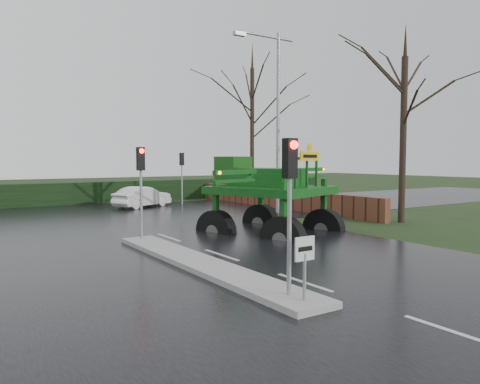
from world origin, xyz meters
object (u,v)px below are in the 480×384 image
traffic_signal_near (290,182)px  white_sedan (143,208)px  street_light_right (274,106)px  crop_sprayer (279,182)px  keep_left_sign (305,258)px  traffic_signal_far (182,167)px  traffic_signal_mid (141,173)px

traffic_signal_near → white_sedan: size_ratio=0.87×
street_light_right → white_sedan: 10.76m
white_sedan → crop_sprayer: bearing=154.9°
traffic_signal_near → keep_left_sign: bearing=-90.0°
traffic_signal_far → white_sedan: (-3.00, -0.41, -2.59)m
traffic_signal_near → traffic_signal_far: (7.80, 21.02, 0.00)m
traffic_signal_far → crop_sprayer: size_ratio=0.44×
street_light_right → crop_sprayer: (-4.81, -6.63, -3.78)m
traffic_signal_far → white_sedan: size_ratio=0.87×
crop_sprayer → white_sedan: size_ratio=1.96×
traffic_signal_mid → crop_sprayer: (4.68, -2.12, -0.38)m
keep_left_sign → street_light_right: street_light_right is taller
traffic_signal_mid → crop_sprayer: size_ratio=0.44×
traffic_signal_far → crop_sprayer: 14.97m
crop_sprayer → traffic_signal_far: bearing=58.4°
street_light_right → crop_sprayer: street_light_right is taller
street_light_right → white_sedan: size_ratio=2.47×
white_sedan → keep_left_sign: bearing=142.6°
keep_left_sign → traffic_signal_mid: (0.00, 8.99, 1.53)m
traffic_signal_near → white_sedan: bearing=76.9°
keep_left_sign → white_sedan: bearing=77.2°
traffic_signal_mid → white_sedan: traffic_signal_mid is taller
traffic_signal_mid → street_light_right: size_ratio=0.35×
traffic_signal_mid → white_sedan: (4.80, 12.11, -2.59)m
traffic_signal_near → traffic_signal_mid: same height
traffic_signal_near → crop_sprayer: crop_sprayer is taller
traffic_signal_near → crop_sprayer: bearing=53.7°
traffic_signal_far → white_sedan: traffic_signal_far is taller
keep_left_sign → crop_sprayer: crop_sprayer is taller
traffic_signal_near → traffic_signal_mid: (0.00, 8.50, 0.00)m
traffic_signal_near → traffic_signal_mid: 8.50m
keep_left_sign → traffic_signal_near: traffic_signal_near is taller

